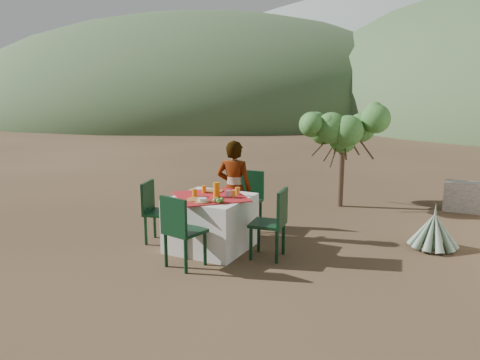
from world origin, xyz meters
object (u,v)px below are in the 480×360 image
(chair_far, at_px, (248,197))
(chair_right, at_px, (274,220))
(person, at_px, (234,189))
(juice_pitcher, at_px, (216,190))
(table, at_px, (211,222))
(shrub_tree, at_px, (346,135))
(agave, at_px, (434,232))
(chair_near, at_px, (180,228))
(chair_left, at_px, (155,209))

(chair_far, height_order, chair_right, chair_right)
(person, distance_m, juice_pitcher, 0.68)
(table, height_order, shrub_tree, shrub_tree)
(agave, bearing_deg, chair_near, -142.05)
(table, height_order, agave, table)
(person, bearing_deg, shrub_tree, -121.90)
(chair_near, height_order, person, person)
(chair_left, distance_m, person, 1.21)
(chair_far, relative_size, chair_left, 1.03)
(person, height_order, juice_pitcher, person)
(chair_left, height_order, shrub_tree, shrub_tree)
(person, distance_m, shrub_tree, 2.83)
(juice_pitcher, bearing_deg, chair_left, -174.31)
(shrub_tree, relative_size, juice_pitcher, 8.37)
(juice_pitcher, bearing_deg, chair_right, 3.37)
(juice_pitcher, bearing_deg, chair_far, 92.29)
(person, relative_size, agave, 2.01)
(chair_right, bearing_deg, juice_pitcher, -93.53)
(table, distance_m, juice_pitcher, 0.50)
(chair_right, height_order, person, person)
(chair_near, xyz_separation_m, agave, (2.81, 2.19, -0.27))
(chair_near, height_order, chair_left, chair_near)
(chair_left, bearing_deg, chair_far, -51.28)
(table, relative_size, shrub_tree, 0.75)
(chair_far, xyz_separation_m, chair_near, (-0.03, -1.93, 0.00))
(chair_near, xyz_separation_m, chair_left, (-0.89, 0.69, -0.02))
(table, distance_m, chair_left, 0.89)
(table, bearing_deg, chair_far, 87.05)
(chair_right, relative_size, shrub_tree, 0.55)
(table, xyz_separation_m, chair_right, (0.94, 0.03, 0.14))
(shrub_tree, height_order, agave, shrub_tree)
(chair_far, xyz_separation_m, person, (-0.02, -0.47, 0.22))
(table, relative_size, chair_near, 1.39)
(table, distance_m, chair_near, 0.82)
(chair_left, relative_size, juice_pitcher, 4.39)
(chair_left, bearing_deg, shrub_tree, -45.03)
(chair_near, bearing_deg, agave, -130.40)
(chair_left, distance_m, agave, 4.00)
(table, distance_m, chair_far, 1.13)
(chair_far, bearing_deg, chair_left, -128.77)
(chair_left, bearing_deg, agave, -82.29)
(table, relative_size, agave, 1.77)
(table, xyz_separation_m, shrub_tree, (1.10, 3.20, 0.98))
(agave, bearing_deg, table, -153.97)
(shrub_tree, xyz_separation_m, juice_pitcher, (-1.00, -3.21, -0.50))
(table, xyz_separation_m, chair_left, (-0.87, -0.11, 0.12))
(table, xyz_separation_m, juice_pitcher, (0.10, -0.01, 0.49))
(table, bearing_deg, chair_near, -88.32)
(shrub_tree, distance_m, juice_pitcher, 3.40)
(person, xyz_separation_m, agave, (2.79, 0.74, -0.49))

